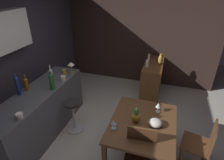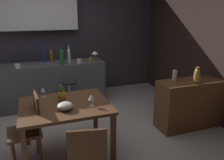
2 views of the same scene
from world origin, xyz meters
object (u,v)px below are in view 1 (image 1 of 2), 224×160
at_px(sideboard_cabinet, 152,78).
at_px(wine_bottle_amber, 26,84).
at_px(wine_glass_left, 114,122).
at_px(fruit_bowl, 155,123).
at_px(counter_lamp, 71,65).
at_px(pillar_candle_tall, 147,63).
at_px(wine_bottle_cobalt, 18,85).
at_px(chair_near_window, 139,159).
at_px(dining_table, 143,127).
at_px(bar_stool, 74,115).
at_px(wine_glass_right, 158,105).
at_px(wine_bottle_clear, 51,76).
at_px(pineapple_centerpiece, 136,115).
at_px(vase_brass, 160,60).
at_px(wine_bottle_green, 52,81).
at_px(chair_by_doorway, 201,144).
at_px(cup_white, 19,116).
at_px(cup_cream, 63,78).
at_px(cup_mustard, 64,71).

bearing_deg(sideboard_cabinet, wine_bottle_amber, 136.46).
bearing_deg(wine_glass_left, fruit_bowl, -67.26).
bearing_deg(wine_bottle_amber, counter_lamp, -25.92).
bearing_deg(pillar_candle_tall, wine_bottle_cobalt, 136.87).
bearing_deg(fruit_bowl, chair_near_window, 163.24).
relative_size(dining_table, bar_stool, 1.80).
relative_size(bar_stool, wine_glass_right, 3.92).
bearing_deg(bar_stool, dining_table, -101.37).
height_order(chair_near_window, wine_bottle_clear, wine_bottle_clear).
distance_m(wine_glass_right, counter_lamp, 1.91).
relative_size(pineapple_centerpiece, vase_brass, 1.02).
bearing_deg(wine_glass_left, chair_near_window, -116.68).
bearing_deg(counter_lamp, chair_near_window, -128.65).
bearing_deg(dining_table, counter_lamp, 61.78).
xyz_separation_m(wine_bottle_green, counter_lamp, (0.67, -0.01, 0.02)).
relative_size(sideboard_cabinet, chair_near_window, 1.17).
relative_size(chair_by_doorway, wine_bottle_cobalt, 2.23).
distance_m(chair_by_doorway, counter_lamp, 2.68).
xyz_separation_m(chair_near_window, vase_brass, (2.53, -0.01, 0.44)).
bearing_deg(wine_glass_right, counter_lamp, 72.94).
relative_size(chair_near_window, vase_brass, 3.55).
xyz_separation_m(chair_by_doorway, wine_glass_right, (0.23, 0.68, 0.38)).
height_order(wine_bottle_cobalt, vase_brass, wine_bottle_cobalt).
xyz_separation_m(wine_bottle_clear, cup_white, (-0.99, -0.13, -0.12)).
height_order(wine_glass_right, pineapple_centerpiece, pineapple_centerpiece).
xyz_separation_m(sideboard_cabinet, pillar_candle_tall, (-0.24, 0.13, 0.49)).
height_order(chair_near_window, cup_cream, cup_cream).
relative_size(cup_white, pillar_candle_tall, 0.64).
relative_size(wine_glass_left, vase_brass, 0.55).
relative_size(pineapple_centerpiece, counter_lamp, 1.12).
relative_size(dining_table, wine_bottle_clear, 3.17).
bearing_deg(pineapple_centerpiece, chair_by_doorway, -83.54).
xyz_separation_m(dining_table, wine_glass_right, (0.32, -0.18, 0.21)).
xyz_separation_m(wine_bottle_amber, cup_white, (-0.66, -0.41, -0.09)).
relative_size(sideboard_cabinet, wine_bottle_clear, 3.02).
bearing_deg(fruit_bowl, chair_by_doorway, -81.03).
height_order(dining_table, cup_mustard, cup_mustard).
xyz_separation_m(wine_glass_right, fruit_bowl, (-0.34, 0.00, -0.07)).
bearing_deg(chair_near_window, wine_glass_right, -9.97).
bearing_deg(fruit_bowl, wine_bottle_green, 83.05).
height_order(sideboard_cabinet, wine_bottle_green, wine_bottle_green).
distance_m(pineapple_centerpiece, cup_mustard, 1.87).
distance_m(wine_bottle_cobalt, cup_mustard, 1.00).
xyz_separation_m(chair_by_doorway, fruit_bowl, (-0.11, 0.68, 0.31)).
relative_size(wine_bottle_cobalt, pillar_candle_tall, 2.02).
bearing_deg(vase_brass, chair_by_doorway, -158.00).
bearing_deg(fruit_bowl, vase_brass, 3.30).
bearing_deg(wine_glass_left, vase_brass, -10.61).
relative_size(sideboard_cabinet, wine_bottle_green, 3.21).
relative_size(cup_cream, cup_white, 1.03).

